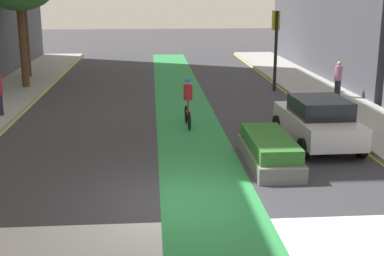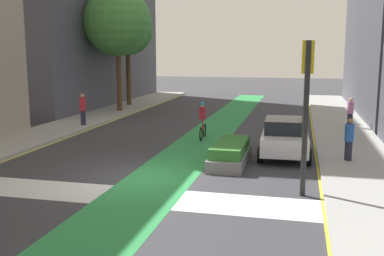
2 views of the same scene
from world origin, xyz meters
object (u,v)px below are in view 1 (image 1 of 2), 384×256
median_planter (269,151)px  cyclist_in_lane (188,101)px  traffic_signal_far_right (276,35)px  pedestrian_sidewalk_right_a (338,79)px  car_white_right_far (318,121)px

median_planter → cyclist_in_lane: bearing=114.5°
traffic_signal_far_right → pedestrian_sidewalk_right_a: 3.93m
cyclist_in_lane → median_planter: (2.04, -4.48, -0.57)m
cyclist_in_lane → car_white_right_far: bearing=-33.1°
pedestrian_sidewalk_right_a → median_planter: pedestrian_sidewalk_right_a is taller
cyclist_in_lane → pedestrian_sidewalk_right_a: bearing=32.1°
cyclist_in_lane → pedestrian_sidewalk_right_a: size_ratio=1.15×
car_white_right_far → median_planter: bearing=-137.1°
cyclist_in_lane → pedestrian_sidewalk_right_a: (7.29, 4.57, -0.00)m
car_white_right_far → pedestrian_sidewalk_right_a: (3.25, 7.21, 0.17)m
traffic_signal_far_right → median_planter: bearing=-103.8°
cyclist_in_lane → traffic_signal_far_right: bearing=55.5°
car_white_right_far → pedestrian_sidewalk_right_a: pedestrian_sidewalk_right_a is taller
traffic_signal_far_right → cyclist_in_lane: (-4.88, -7.09, -1.81)m
car_white_right_far → median_planter: (-1.99, -1.84, -0.40)m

